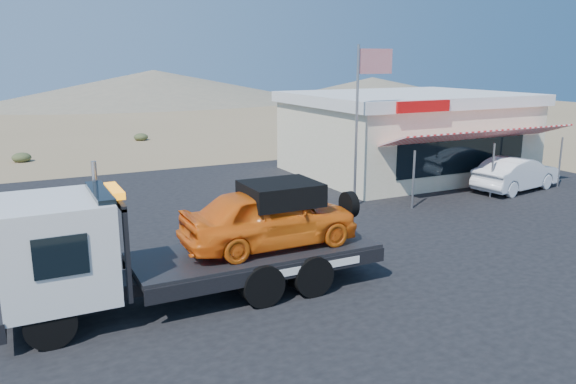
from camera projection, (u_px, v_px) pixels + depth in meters
name	position (u px, v px, depth m)	size (l,w,h in m)	color
ground	(300.00, 264.00, 15.45)	(120.00, 120.00, 0.00)	olive
asphalt_lot	(311.00, 226.00, 18.92)	(32.00, 24.00, 0.02)	black
tow_truck	(192.00, 237.00, 12.84)	(8.51, 2.52, 2.84)	black
white_sedan	(516.00, 174.00, 23.89)	(1.52, 4.37, 1.44)	white
jerky_store	(405.00, 133.00, 27.36)	(10.40, 9.97, 3.90)	beige
flagpole	(362.00, 107.00, 20.64)	(1.55, 0.10, 6.00)	#99999E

